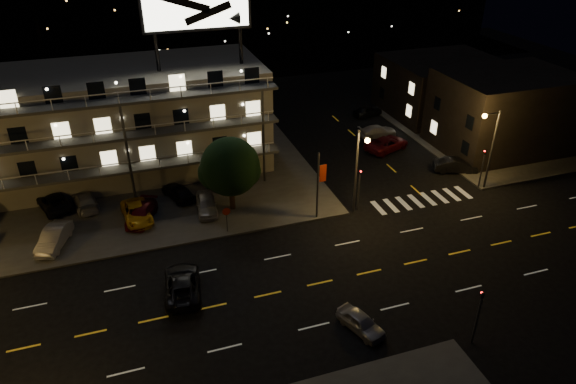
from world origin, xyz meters
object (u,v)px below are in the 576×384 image
object	(u,v)px
tree	(230,168)
side_car_0	(455,165)
lot_car_7	(85,200)
lot_car_4	(206,204)
road_car_west	(182,284)
lot_car_2	(137,213)
road_car_east	(361,322)

from	to	relation	value
tree	side_car_0	distance (m)	23.85
lot_car_7	side_car_0	world-z (taller)	lot_car_7
lot_car_4	road_car_west	bearing A→B (deg)	-105.15
lot_car_2	road_car_west	distance (m)	11.07
lot_car_4	road_car_west	xyz separation A→B (m)	(-3.65, -10.27, -0.14)
tree	road_car_west	bearing A→B (deg)	-120.53
lot_car_7	side_car_0	size ratio (longest dim) A/B	1.05
road_car_east	side_car_0	bearing A→B (deg)	22.65
lot_car_4	road_car_east	distance (m)	18.88
tree	lot_car_2	distance (m)	8.99
road_car_west	lot_car_4	bearing A→B (deg)	-102.69
tree	road_car_east	distance (m)	18.32
tree	lot_car_4	bearing A→B (deg)	174.33
tree	lot_car_2	bearing A→B (deg)	174.75
tree	lot_car_7	size ratio (longest dim) A/B	1.46
lot_car_4	road_car_east	xyz separation A→B (m)	(6.83, -17.60, -0.27)
tree	lot_car_7	distance (m)	13.78
lot_car_7	road_car_east	world-z (taller)	lot_car_7
road_car_east	road_car_west	xyz separation A→B (m)	(-10.48, 7.33, 0.13)
side_car_0	lot_car_2	bearing A→B (deg)	110.13
tree	road_car_west	size ratio (longest dim) A/B	1.28
lot_car_4	side_car_0	world-z (taller)	lot_car_4
road_car_west	side_car_0	bearing A→B (deg)	-154.21
tree	road_car_west	world-z (taller)	tree
road_car_west	lot_car_2	bearing A→B (deg)	-70.74
side_car_0	road_car_east	distance (m)	25.82
road_car_east	lot_car_2	bearing A→B (deg)	105.48
lot_car_2	side_car_0	distance (m)	31.90
lot_car_2	road_car_east	world-z (taller)	lot_car_2
side_car_0	road_car_west	xyz separation A→B (m)	(-29.52, -10.11, 0.01)
tree	side_car_0	bearing A→B (deg)	0.15
lot_car_7	road_car_east	bearing A→B (deg)	117.52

